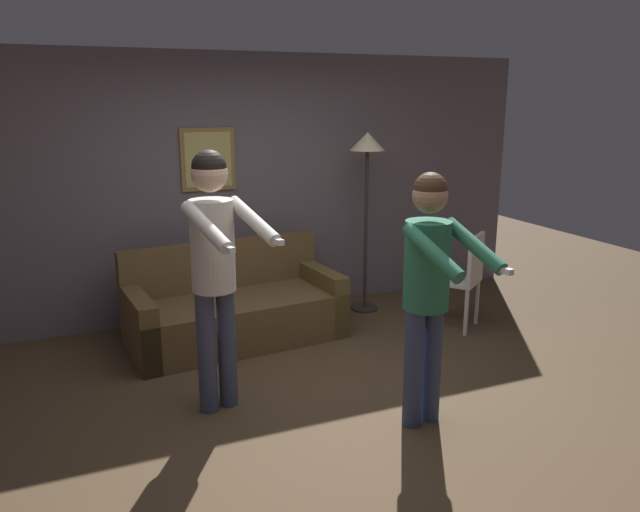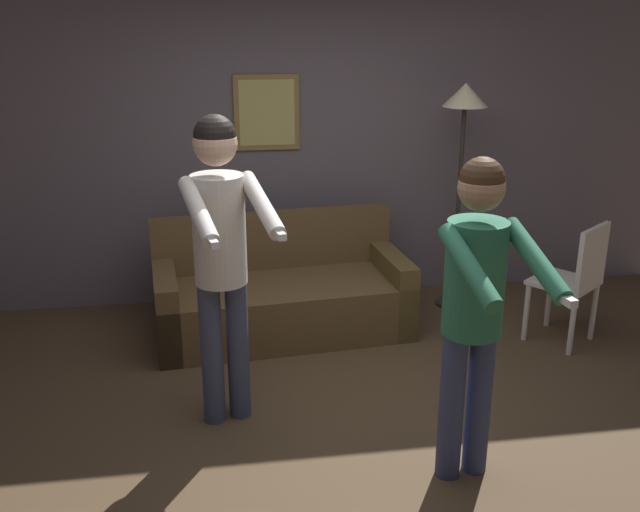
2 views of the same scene
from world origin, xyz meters
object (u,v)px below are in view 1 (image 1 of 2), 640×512
object	(u,v)px
couch	(235,311)
person_standing_right	(429,277)
person_standing_left	(214,255)
dining_chair_distant	(464,275)
torchiere_lamp	(367,161)

from	to	relation	value
couch	person_standing_right	xyz separation A→B (m)	(0.77, -1.98, 0.77)
person_standing_left	person_standing_right	size ratio (longest dim) A/B	1.07
dining_chair_distant	torchiere_lamp	bearing A→B (deg)	125.90
person_standing_left	person_standing_right	distance (m)	1.44
torchiere_lamp	dining_chair_distant	bearing A→B (deg)	-54.10
couch	person_standing_right	bearing A→B (deg)	-68.65
torchiere_lamp	person_standing_right	xyz separation A→B (m)	(-0.71, -2.27, -0.51)
torchiere_lamp	dining_chair_distant	size ratio (longest dim) A/B	1.98
torchiere_lamp	person_standing_right	bearing A→B (deg)	-107.42
couch	torchiere_lamp	bearing A→B (deg)	11.25
person_standing_right	dining_chair_distant	distance (m)	2.01
person_standing_left	person_standing_right	bearing A→B (deg)	-31.25
couch	torchiere_lamp	xyz separation A→B (m)	(1.49, 0.30, 1.28)
dining_chair_distant	person_standing_left	bearing A→B (deg)	-165.19
person_standing_left	dining_chair_distant	bearing A→B (deg)	14.81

